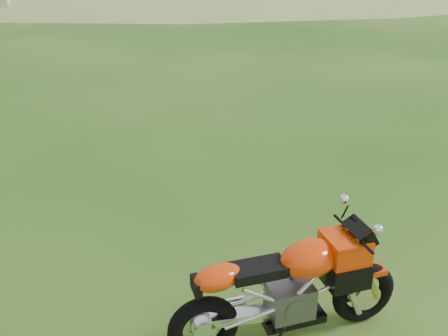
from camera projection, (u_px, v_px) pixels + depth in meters
ground at (242, 256)px, 5.47m from camera, size 120.00×120.00×0.00m
sport_motorcycle at (289, 281)px, 4.12m from camera, size 2.03×0.86×1.18m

